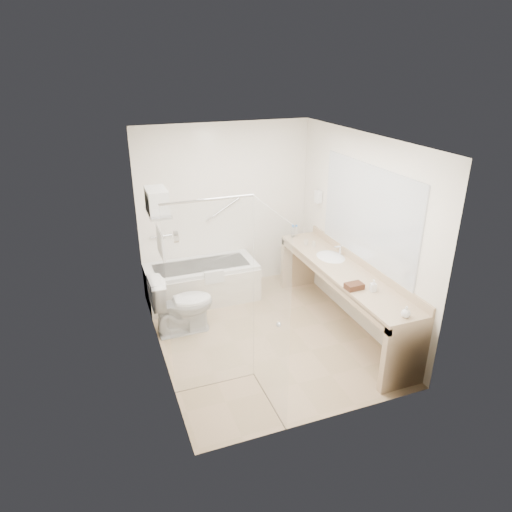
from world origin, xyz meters
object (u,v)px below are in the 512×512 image
object	(u,v)px
toilet	(182,304)
amenity_basket	(354,286)
water_bottle_left	(296,231)
vanity_counter	(343,284)
bathtub	(202,282)

from	to	relation	value
toilet	amenity_basket	bearing A→B (deg)	-123.24
water_bottle_left	vanity_counter	bearing A→B (deg)	-86.13
amenity_basket	water_bottle_left	bearing A→B (deg)	87.09
bathtub	amenity_basket	world-z (taller)	amenity_basket
vanity_counter	amenity_basket	world-z (taller)	vanity_counter
toilet	amenity_basket	distance (m)	2.19
toilet	amenity_basket	xyz separation A→B (m)	(1.80, -1.14, 0.49)
vanity_counter	toilet	bearing A→B (deg)	162.40
amenity_basket	water_bottle_left	xyz separation A→B (m)	(0.09, 1.77, 0.05)
bathtub	water_bottle_left	bearing A→B (deg)	-5.53
bathtub	toilet	world-z (taller)	toilet
bathtub	amenity_basket	distance (m)	2.41
vanity_counter	toilet	distance (m)	2.09
bathtub	amenity_basket	xyz separation A→B (m)	(1.35, -1.91, 0.61)
water_bottle_left	amenity_basket	bearing A→B (deg)	-92.91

